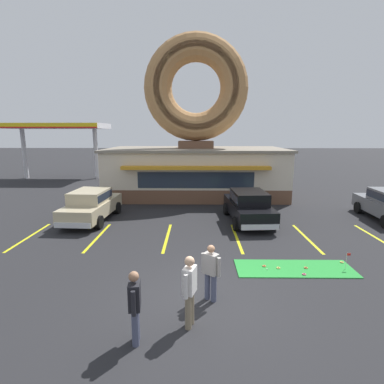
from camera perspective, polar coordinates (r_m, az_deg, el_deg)
ground_plane at (r=8.53m, az=1.70°, el=-20.16°), size 160.00×160.00×0.00m
donut_shop_building at (r=21.24m, az=0.74°, el=9.37°), size 12.30×6.75×10.96m
putting_mat at (r=10.80m, az=18.90°, el=-13.61°), size 3.86×1.33×0.03m
mini_donut_near_left at (r=10.61m, az=16.13°, el=-13.70°), size 0.13×0.13×0.04m
mini_donut_near_right at (r=10.90m, az=20.88°, el=-13.32°), size 0.13×0.13×0.04m
mini_donut_mid_left at (r=10.43m, az=20.57°, el=-14.45°), size 0.13×0.13×0.04m
mini_donut_mid_centre at (r=10.62m, az=13.59°, el=-13.54°), size 0.13×0.13×0.04m
mini_donut_mid_right at (r=11.81m, az=26.64°, el=-11.86°), size 0.13×0.13×0.04m
golf_ball at (r=10.41m, az=14.12°, el=-14.08°), size 0.04×0.04×0.04m
putting_flag_pin at (r=11.27m, az=27.54°, el=-10.92°), size 0.13×0.01×0.55m
car_black at (r=15.28m, az=10.70°, el=-2.45°), size 2.21×4.67×1.60m
car_champagne at (r=16.09m, az=-18.61°, el=-2.16°), size 2.16×4.64×1.60m
pedestrian_blue_sweater_man at (r=7.16m, az=-0.46°, el=-17.82°), size 0.35×0.57×1.73m
pedestrian_hooded_kid at (r=8.21m, az=3.60°, el=-14.67°), size 0.50×0.42×1.57m
pedestrian_leather_jacket_man at (r=6.82m, az=-10.84°, el=-20.22°), size 0.28×0.59×1.64m
trash_bin at (r=20.01m, az=-15.77°, el=-0.53°), size 0.57×0.57×0.97m
gas_station_canopy at (r=31.89m, az=-24.18°, el=11.06°), size 9.00×4.46×5.30m
parking_stripe_far_left at (r=14.93m, az=-28.54°, el=-7.46°), size 0.12×3.60×0.01m
parking_stripe_left at (r=13.73m, az=-17.44°, el=-8.15°), size 0.12×3.60×0.01m
parking_stripe_mid_left at (r=13.12m, az=-4.75°, el=-8.57°), size 0.12×3.60×0.01m
parking_stripe_centre at (r=13.18m, az=8.49°, el=-8.57°), size 0.12×3.60×0.01m
parking_stripe_mid_right at (r=13.90m, az=20.97°, el=-8.15°), size 0.12×3.60×0.01m
parking_stripe_right at (r=15.19m, az=31.74°, el=-7.49°), size 0.12×3.60×0.01m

